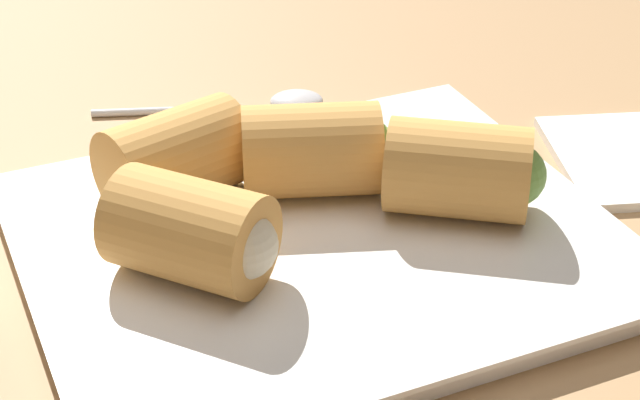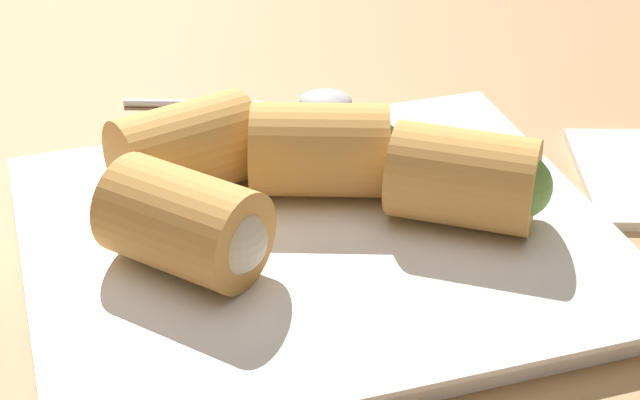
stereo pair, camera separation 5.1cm
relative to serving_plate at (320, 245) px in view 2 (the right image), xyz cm
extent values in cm
cube|color=#A87F54|center=(1.97, -0.22, -1.76)|extent=(180.00, 140.00, 2.00)
cube|color=white|center=(0.00, 0.00, -0.16)|extent=(28.46, 24.17, 1.20)
cube|color=white|center=(0.00, 0.00, 0.59)|extent=(29.60, 25.13, 0.30)
cylinder|color=#D19347|center=(-1.28, -4.08, 3.26)|extent=(8.55, 7.14, 5.04)
sphere|color=#6B9E47|center=(-4.02, -3.14, 3.26)|extent=(3.27, 3.27, 3.27)
cylinder|color=#D19347|center=(5.60, -6.27, 3.26)|extent=(8.37, 6.77, 5.04)
sphere|color=beige|center=(2.81, -7.03, 3.26)|extent=(3.27, 3.27, 3.27)
cylinder|color=#D19347|center=(-7.39, 0.90, 3.26)|extent=(8.87, 8.28, 5.04)
sphere|color=#6B9E47|center=(-9.78, 2.53, 3.26)|extent=(3.27, 3.27, 3.27)
cylinder|color=#D19347|center=(7.06, 0.76, 3.26)|extent=(8.59, 8.82, 5.04)
sphere|color=beige|center=(5.16, 2.95, 3.26)|extent=(3.27, 3.27, 3.27)
cylinder|color=silver|center=(2.76, -19.01, -0.51)|extent=(8.81, 3.47, 0.50)
ellipsoid|color=silver|center=(-5.46, -16.17, -0.16)|extent=(4.15, 3.65, 1.20)
camera|label=1|loc=(18.38, 41.71, 30.90)|focal=60.00mm
camera|label=2|loc=(13.63, 43.50, 30.90)|focal=60.00mm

